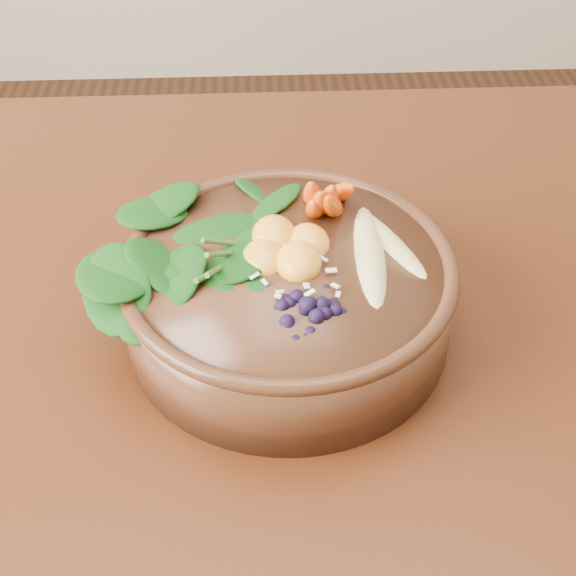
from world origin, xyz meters
The scene contains 8 objects.
dining_table centered at (0.00, 0.00, 0.66)m, with size 1.60×0.90×0.75m.
stoneware_bowl centered at (-0.08, 0.05, 0.78)m, with size 0.25×0.25×0.07m, color #4D2B18.
kale_heap centered at (-0.13, 0.10, 0.84)m, with size 0.16×0.15×0.04m, color #144A10, non-canonical shape.
carrot_cluster centered at (-0.05, 0.13, 0.85)m, with size 0.05×0.05×0.07m, color #D94D0E, non-canonical shape.
banana_halves centered at (-0.01, 0.07, 0.83)m, with size 0.07×0.14×0.02m.
mandarin_cluster centered at (-0.08, 0.07, 0.83)m, with size 0.07×0.08×0.03m, color #F99D2B, non-canonical shape.
blueberry_pile centered at (-0.07, 0.00, 0.83)m, with size 0.12×0.09×0.03m, color black, non-canonical shape.
coconut_flakes centered at (-0.08, 0.04, 0.82)m, with size 0.08×0.06×0.01m, color white, non-canonical shape.
Camera 1 is at (-0.10, -0.40, 1.20)m, focal length 50.00 mm.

